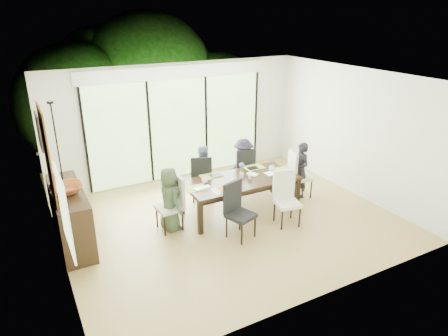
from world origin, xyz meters
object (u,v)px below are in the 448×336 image
chair_right_end (301,174)px  chair_near_left (241,211)px  cup_a (205,181)px  cup_c (272,168)px  bowl (67,189)px  chair_far_right (243,169)px  vase (242,175)px  laptop (204,189)px  chair_far_left (201,177)px  cup_b (250,177)px  table_top (241,180)px  chair_left_end (169,204)px  person_far_left (202,173)px  person_right_end (301,170)px  person_far_right (243,165)px  chair_near_right (288,199)px  person_left_end (170,199)px  sideboard (71,216)px

chair_right_end → chair_near_left: (-2.00, -0.87, 0.00)m
cup_a → cup_c: bearing=-1.9°
bowl → chair_right_end: bearing=-3.4°
chair_far_right → vase: chair_far_right is taller
chair_far_right → cup_c: 0.82m
laptop → cup_a: cup_a is taller
chair_far_left → bowl: bowl is taller
chair_near_left → cup_b: bearing=31.3°
bowl → table_top: bearing=-5.0°
chair_left_end → person_far_left: size_ratio=0.85×
chair_far_left → person_right_end: size_ratio=0.85×
person_far_left → vase: size_ratio=10.75×
chair_far_left → person_far_right: (1.00, -0.02, 0.09)m
chair_right_end → chair_far_left: bearing=82.4°
chair_near_right → cup_a: chair_near_right is taller
chair_far_left → chair_near_right: same height
chair_near_right → person_right_end: 1.31m
table_top → chair_far_right: chair_far_right is taller
person_far_left → person_far_right: 1.00m
person_far_left → person_left_end: bearing=36.6°
person_far_left → table_top: bearing=116.2°
chair_right_end → chair_far_left: 2.13m
laptop → bowl: bearing=163.4°
person_left_end → person_far_right: 2.19m
vase → sideboard: bearing=174.1°
chair_near_left → bowl: bowl is taller
chair_near_right → person_far_left: person_far_left is taller
chair_right_end → laptop: 2.36m
person_left_end → bowl: bearing=73.8°
table_top → cup_b: 0.19m
person_left_end → cup_b: person_left_end is taller
sideboard → chair_left_end: bearing=-13.0°
chair_left_end → chair_far_right: size_ratio=1.00×
laptop → person_left_end: bearing=163.7°
chair_far_right → bowl: bowl is taller
laptop → cup_a: (0.15, 0.25, 0.03)m
chair_near_left → vase: size_ratio=9.17×
person_right_end → vase: size_ratio=10.75×
table_top → chair_near_left: (-0.50, -0.87, -0.16)m
chair_left_end → chair_near_right: 2.18m
chair_near_left → bowl: size_ratio=1.95×
chair_left_end → vase: 1.57m
chair_near_right → chair_left_end: bearing=168.3°
table_top → person_far_right: (0.55, 0.83, -0.07)m
table_top → cup_c: (0.80, 0.10, 0.07)m
cup_a → cup_c: same height
sideboard → chair_right_end: bearing=-4.6°
chair_near_left → person_right_end: bearing=5.2°
bowl → cup_c: bearing=-2.6°
chair_far_left → cup_b: size_ratio=11.00×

